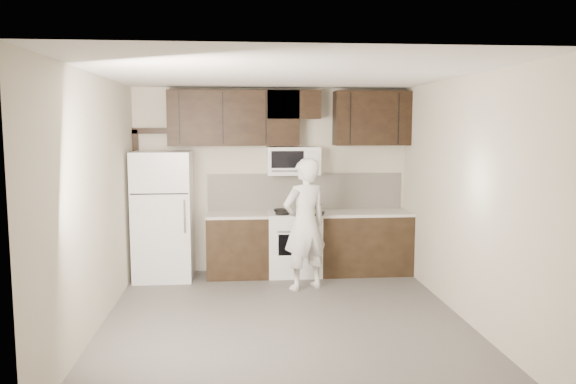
{
  "coord_description": "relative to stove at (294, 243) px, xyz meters",
  "views": [
    {
      "loc": [
        -0.5,
        -6.01,
        2.16
      ],
      "look_at": [
        0.12,
        0.9,
        1.33
      ],
      "focal_mm": 35.0,
      "sensor_mm": 36.0,
      "label": 1
    }
  ],
  "objects": [
    {
      "name": "floor",
      "position": [
        -0.3,
        -1.94,
        -0.46
      ],
      "size": [
        4.5,
        4.5,
        0.0
      ],
      "primitive_type": "plane",
      "color": "#585552",
      "rests_on": "ground"
    },
    {
      "name": "back_wall",
      "position": [
        -0.3,
        0.31,
        0.89
      ],
      "size": [
        4.0,
        0.0,
        4.0
      ],
      "primitive_type": "plane",
      "rotation": [
        1.57,
        0.0,
        0.0
      ],
      "color": "beige",
      "rests_on": "ground"
    },
    {
      "name": "ceiling",
      "position": [
        -0.3,
        -1.94,
        2.24
      ],
      "size": [
        4.5,
        4.5,
        0.0
      ],
      "primitive_type": "plane",
      "rotation": [
        3.14,
        0.0,
        0.0
      ],
      "color": "white",
      "rests_on": "back_wall"
    },
    {
      "name": "counter_run",
      "position": [
        0.3,
        0.0,
        -0.0
      ],
      "size": [
        2.95,
        0.64,
        0.91
      ],
      "color": "black",
      "rests_on": "floor"
    },
    {
      "name": "stove",
      "position": [
        0.0,
        0.0,
        0.0
      ],
      "size": [
        0.76,
        0.66,
        0.94
      ],
      "color": "white",
      "rests_on": "floor"
    },
    {
      "name": "backsplash",
      "position": [
        0.2,
        0.3,
        0.72
      ],
      "size": [
        2.9,
        0.02,
        0.54
      ],
      "primitive_type": "cube",
      "color": "silver",
      "rests_on": "counter_run"
    },
    {
      "name": "upper_cabinets",
      "position": [
        -0.09,
        0.14,
        1.82
      ],
      "size": [
        3.48,
        0.35,
        0.78
      ],
      "color": "black",
      "rests_on": "back_wall"
    },
    {
      "name": "microwave",
      "position": [
        -0.0,
        0.12,
        1.19
      ],
      "size": [
        0.76,
        0.42,
        0.4
      ],
      "color": "white",
      "rests_on": "upper_cabinets"
    },
    {
      "name": "refrigerator",
      "position": [
        -1.85,
        -0.05,
        0.44
      ],
      "size": [
        0.8,
        0.76,
        1.8
      ],
      "color": "white",
      "rests_on": "floor"
    },
    {
      "name": "door_trim",
      "position": [
        -2.22,
        0.27,
        0.79
      ],
      "size": [
        0.5,
        0.08,
        2.12
      ],
      "color": "black",
      "rests_on": "floor"
    },
    {
      "name": "saucepan",
      "position": [
        0.18,
        0.15,
        0.53
      ],
      "size": [
        0.34,
        0.19,
        0.18
      ],
      "color": "silver",
      "rests_on": "stove"
    },
    {
      "name": "baking_tray",
      "position": [
        0.21,
        -0.16,
        0.46
      ],
      "size": [
        0.47,
        0.39,
        0.02
      ],
      "primitive_type": "cube",
      "rotation": [
        0.0,
        0.0,
        -0.26
      ],
      "color": "black",
      "rests_on": "counter_run"
    },
    {
      "name": "pizza",
      "position": [
        0.21,
        -0.16,
        0.48
      ],
      "size": [
        0.33,
        0.33,
        0.02
      ],
      "primitive_type": "cylinder",
      "rotation": [
        0.0,
        0.0,
        -0.26
      ],
      "color": "#C9AF87",
      "rests_on": "baking_tray"
    },
    {
      "name": "person",
      "position": [
        0.07,
        -0.74,
        0.41
      ],
      "size": [
        0.75,
        0.65,
        1.74
      ],
      "primitive_type": "imported",
      "rotation": [
        0.0,
        0.0,
        3.58
      ],
      "color": "white",
      "rests_on": "floor"
    }
  ]
}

